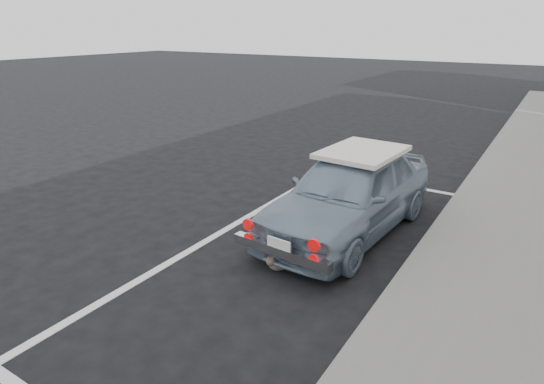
# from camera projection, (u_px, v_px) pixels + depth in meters

# --- Properties ---
(ground) EXTENTS (80.00, 80.00, 0.00)m
(ground) POSITION_uv_depth(u_px,v_px,m) (100.00, 372.00, 4.12)
(ground) COLOR black
(ground) RESTS_ON ground
(sidewalk) EXTENTS (2.80, 40.00, 0.15)m
(sidewalk) POSITION_uv_depth(u_px,v_px,m) (517.00, 367.00, 4.08)
(sidewalk) COLOR slate
(sidewalk) RESTS_ON ground
(pline_front) EXTENTS (3.00, 0.12, 0.01)m
(pline_front) POSITION_uv_depth(u_px,v_px,m) (389.00, 183.00, 9.02)
(pline_front) COLOR silver
(pline_front) RESTS_ON ground
(pline_side) EXTENTS (0.12, 7.00, 0.01)m
(pline_side) POSITION_uv_depth(u_px,v_px,m) (225.00, 230.00, 6.95)
(pline_side) COLOR silver
(pline_side) RESTS_ON ground
(retro_coupe) EXTENTS (1.71, 3.72, 1.23)m
(retro_coupe) POSITION_uv_depth(u_px,v_px,m) (349.00, 192.00, 6.74)
(retro_coupe) COLOR #778DA5
(retro_coupe) RESTS_ON ground
(cat) EXTENTS (0.33, 0.45, 0.26)m
(cat) POSITION_uv_depth(u_px,v_px,m) (279.00, 262.00, 5.79)
(cat) COLOR #6F6154
(cat) RESTS_ON ground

